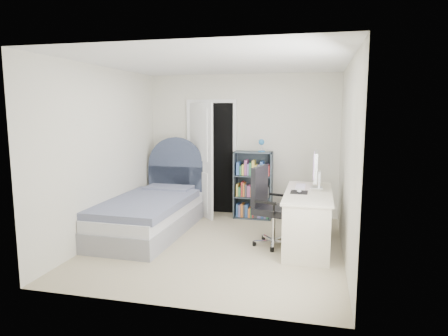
% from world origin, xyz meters
% --- Properties ---
extents(room_shell, '(3.50, 3.70, 2.60)m').
position_xyz_m(room_shell, '(0.00, 0.00, 1.25)').
color(room_shell, tan).
rests_on(room_shell, ground).
extents(door, '(0.92, 0.61, 2.06)m').
position_xyz_m(door, '(-0.63, 1.59, 1.03)').
color(door, black).
rests_on(door, ground).
extents(bed, '(1.13, 2.30, 1.40)m').
position_xyz_m(bed, '(-1.15, 0.41, 0.32)').
color(bed, gray).
rests_on(bed, ground).
extents(nightstand, '(0.42, 0.42, 0.62)m').
position_xyz_m(nightstand, '(-1.43, 1.59, 0.41)').
color(nightstand, tan).
rests_on(nightstand, ground).
extents(floor_lamp, '(0.18, 0.18, 1.29)m').
position_xyz_m(floor_lamp, '(-0.91, 1.64, 0.52)').
color(floor_lamp, silver).
rests_on(floor_lamp, ground).
extents(bookcase, '(0.66, 0.28, 1.39)m').
position_xyz_m(bookcase, '(0.26, 1.53, 0.55)').
color(bookcase, '#3C4951').
rests_on(bookcase, ground).
extents(desk, '(0.63, 1.58, 1.29)m').
position_xyz_m(desk, '(1.23, 0.29, 0.42)').
color(desk, beige).
rests_on(desk, ground).
extents(office_chair, '(0.61, 0.63, 1.10)m').
position_xyz_m(office_chair, '(0.68, 0.23, 0.61)').
color(office_chair, silver).
rests_on(office_chair, ground).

